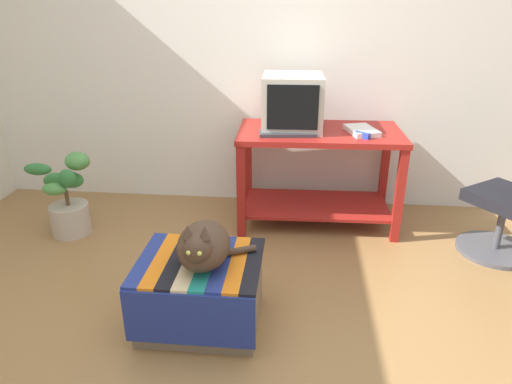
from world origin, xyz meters
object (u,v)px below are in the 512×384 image
(keyboard, at_px, (288,134))
(cat, at_px, (203,246))
(desk, at_px, (318,161))
(ottoman_with_blanket, at_px, (201,291))
(book, at_px, (362,131))
(tv_monitor, at_px, (293,103))
(stapler, at_px, (362,135))
(potted_plant, at_px, (68,199))

(keyboard, distance_m, cat, 1.29)
(desk, bearing_deg, keyboard, -148.48)
(ottoman_with_blanket, bearing_deg, desk, 63.76)
(book, bearing_deg, keyboard, 175.99)
(book, distance_m, ottoman_with_blanket, 1.68)
(tv_monitor, distance_m, stapler, 0.56)
(desk, xyz_separation_m, cat, (-0.61, -1.36, 0.00))
(book, bearing_deg, potted_plant, 172.80)
(keyboard, bearing_deg, stapler, -8.34)
(ottoman_with_blanket, xyz_separation_m, stapler, (0.93, 1.14, 0.57))
(tv_monitor, bearing_deg, book, -9.00)
(ottoman_with_blanket, bearing_deg, tv_monitor, 71.89)
(cat, height_order, stapler, stapler)
(potted_plant, bearing_deg, keyboard, 7.71)
(potted_plant, bearing_deg, tv_monitor, 13.63)
(desk, xyz_separation_m, ottoman_with_blanket, (-0.65, -1.31, -0.31))
(tv_monitor, xyz_separation_m, stapler, (0.50, -0.20, -0.17))
(cat, xyz_separation_m, potted_plant, (-1.23, 0.99, -0.23))
(ottoman_with_blanket, height_order, potted_plant, potted_plant)
(keyboard, height_order, potted_plant, keyboard)
(ottoman_with_blanket, distance_m, stapler, 1.58)
(stapler, bearing_deg, book, 33.56)
(keyboard, xyz_separation_m, stapler, (0.52, -0.02, 0.01))
(keyboard, bearing_deg, book, 5.67)
(keyboard, distance_m, book, 0.54)
(ottoman_with_blanket, xyz_separation_m, potted_plant, (-1.19, 0.94, 0.08))
(book, xyz_separation_m, cat, (-0.90, -1.32, -0.26))
(desk, bearing_deg, ottoman_with_blanket, -117.86)
(desk, xyz_separation_m, tv_monitor, (-0.21, 0.03, 0.43))
(desk, distance_m, ottoman_with_blanket, 1.49)
(cat, bearing_deg, potted_plant, 141.36)
(keyboard, xyz_separation_m, cat, (-0.37, -1.21, -0.25))
(book, relative_size, ottoman_with_blanket, 0.44)
(tv_monitor, bearing_deg, stapler, -23.21)
(tv_monitor, distance_m, cat, 1.51)
(keyboard, bearing_deg, tv_monitor, 75.73)
(cat, xyz_separation_m, stapler, (0.89, 1.19, 0.26))
(book, distance_m, cat, 1.62)
(cat, relative_size, potted_plant, 0.63)
(tv_monitor, bearing_deg, potted_plant, -167.98)
(cat, bearing_deg, desk, 66.20)
(ottoman_with_blanket, xyz_separation_m, cat, (0.04, -0.05, 0.31))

